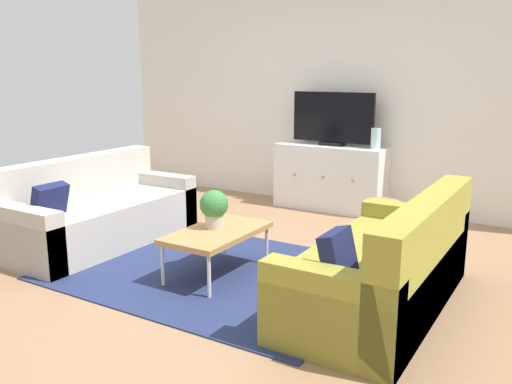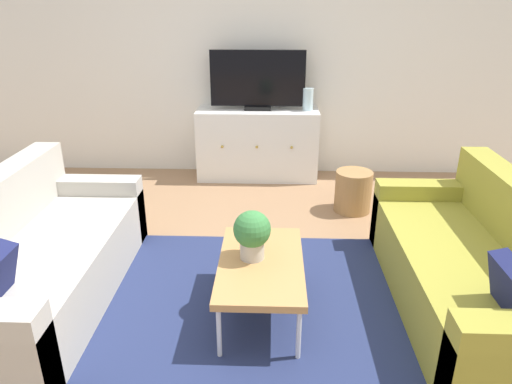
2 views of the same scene
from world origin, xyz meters
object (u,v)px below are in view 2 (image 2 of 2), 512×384
at_px(couch_left_side, 32,263).
at_px(flat_screen_tv, 258,80).
at_px(glass_vase, 308,99).
at_px(wicker_basket, 353,191).
at_px(couch_right_side, 481,272).
at_px(potted_plant, 253,233).
at_px(tv_console, 258,144).
at_px(coffee_table, 261,266).

bearing_deg(couch_left_side, flat_screen_tv, 59.96).
relative_size(glass_vase, wicker_basket, 0.60).
bearing_deg(couch_right_side, flat_screen_tv, 121.76).
bearing_deg(couch_right_side, potted_plant, -178.11).
height_order(couch_left_side, potted_plant, couch_left_side).
xyz_separation_m(couch_right_side, flat_screen_tv, (-1.48, 2.39, 0.79)).
bearing_deg(tv_console, coffee_table, -87.56).
relative_size(tv_console, flat_screen_tv, 1.31).
bearing_deg(flat_screen_tv, couch_right_side, -58.24).
height_order(tv_console, wicker_basket, tv_console).
bearing_deg(couch_right_side, wicker_basket, 110.32).
relative_size(couch_right_side, tv_console, 1.43).
height_order(couch_right_side, tv_console, couch_right_side).
height_order(couch_right_side, wicker_basket, couch_right_side).
relative_size(tv_console, wicker_basket, 3.35).
xyz_separation_m(couch_left_side, tv_console, (1.38, 2.37, 0.11)).
xyz_separation_m(couch_left_side, couch_right_side, (2.87, 0.00, 0.00)).
bearing_deg(potted_plant, wicker_basket, 60.64).
distance_m(potted_plant, wicker_basket, 1.82).
relative_size(coffee_table, glass_vase, 3.90).
xyz_separation_m(potted_plant, tv_console, (-0.05, 2.42, -0.17)).
distance_m(couch_right_side, potted_plant, 1.46).
distance_m(tv_console, wicker_basket, 1.28).
xyz_separation_m(couch_right_side, wicker_basket, (-0.56, 1.50, -0.08)).
bearing_deg(coffee_table, flat_screen_tv, 92.42).
distance_m(couch_right_side, wicker_basket, 1.61).
bearing_deg(potted_plant, glass_vase, 78.81).
distance_m(potted_plant, glass_vase, 2.49).
bearing_deg(potted_plant, tv_console, 91.24).
bearing_deg(couch_right_side, tv_console, 121.98).
height_order(flat_screen_tv, glass_vase, flat_screen_tv).
relative_size(coffee_table, wicker_basket, 2.33).
xyz_separation_m(couch_left_side, coffee_table, (1.49, -0.09, 0.07)).
bearing_deg(coffee_table, couch_right_side, 3.73).
distance_m(coffee_table, wicker_basket, 1.80).
height_order(couch_left_side, wicker_basket, couch_left_side).
bearing_deg(wicker_basket, flat_screen_tv, 136.11).
xyz_separation_m(potted_plant, flat_screen_tv, (-0.05, 2.44, 0.52)).
xyz_separation_m(coffee_table, glass_vase, (0.43, 2.46, 0.53)).
relative_size(coffee_table, potted_plant, 2.90).
distance_m(flat_screen_tv, wicker_basket, 1.55).
relative_size(potted_plant, wicker_basket, 0.80).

